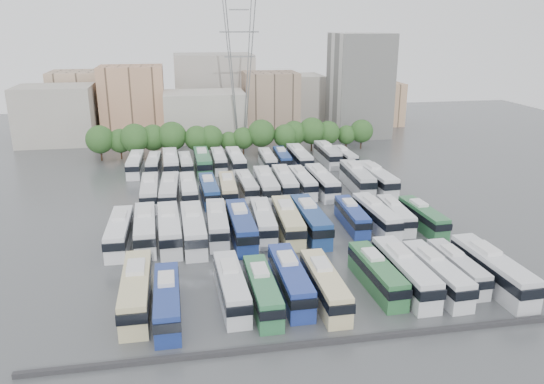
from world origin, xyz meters
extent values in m
plane|color=#424447|center=(0.00, 0.00, 0.00)|extent=(220.00, 220.00, 0.00)
cube|color=#2D2D30|center=(0.00, -33.00, 0.25)|extent=(56.00, 0.50, 0.50)
cylinder|color=black|center=(-29.54, 42.02, 1.26)|extent=(0.36, 0.36, 2.52)
sphere|color=#234C1E|center=(-29.54, 42.02, 4.68)|extent=(6.04, 6.04, 6.04)
cylinder|color=black|center=(-25.40, 42.75, 1.09)|extent=(0.36, 0.36, 2.18)
sphere|color=#234C1E|center=(-25.40, 42.75, 4.05)|extent=(5.23, 5.23, 5.23)
cylinder|color=black|center=(-22.19, 41.25, 1.30)|extent=(0.36, 0.36, 2.61)
sphere|color=#234C1E|center=(-22.19, 41.25, 4.84)|extent=(6.25, 6.25, 6.25)
cylinder|color=black|center=(-18.36, 42.83, 1.20)|extent=(0.36, 0.36, 2.40)
sphere|color=#234C1E|center=(-18.36, 42.83, 4.46)|extent=(5.77, 5.77, 5.77)
cylinder|color=black|center=(-14.23, 41.82, 1.31)|extent=(0.36, 0.36, 2.63)
sphere|color=#234C1E|center=(-14.23, 41.82, 4.88)|extent=(6.31, 6.31, 6.31)
cylinder|color=black|center=(-8.89, 41.32, 1.15)|extent=(0.36, 0.36, 2.31)
sphere|color=#234C1E|center=(-8.89, 41.32, 4.29)|extent=(5.54, 5.54, 5.54)
cylinder|color=black|center=(-5.84, 41.60, 1.14)|extent=(0.36, 0.36, 2.29)
sphere|color=#234C1E|center=(-5.84, 41.60, 4.25)|extent=(5.49, 5.49, 5.49)
cylinder|color=black|center=(-1.74, 42.19, 0.87)|extent=(0.36, 0.36, 1.73)
sphere|color=#234C1E|center=(-1.74, 42.19, 3.22)|extent=(4.16, 4.16, 4.16)
cylinder|color=black|center=(1.46, 41.90, 1.02)|extent=(0.36, 0.36, 2.04)
sphere|color=#234C1E|center=(1.46, 41.90, 3.79)|extent=(4.90, 4.90, 4.90)
cylinder|color=black|center=(5.58, 41.74, 1.29)|extent=(0.36, 0.36, 2.58)
sphere|color=#234C1E|center=(5.58, 41.74, 4.79)|extent=(6.19, 6.19, 6.19)
cylinder|color=black|center=(10.92, 41.17, 1.10)|extent=(0.36, 0.36, 2.20)
sphere|color=#234C1E|center=(10.92, 41.17, 4.09)|extent=(5.28, 5.28, 5.28)
cylinder|color=black|center=(13.41, 42.82, 1.17)|extent=(0.36, 0.36, 2.34)
sphere|color=#234C1E|center=(13.41, 42.82, 4.34)|extent=(5.61, 5.61, 5.61)
cylinder|color=black|center=(17.52, 42.52, 1.28)|extent=(0.36, 0.36, 2.56)
sphere|color=#234C1E|center=(17.52, 42.52, 4.76)|extent=(6.15, 6.15, 6.15)
cylinder|color=black|center=(21.46, 42.59, 1.13)|extent=(0.36, 0.36, 2.26)
sphere|color=#234C1E|center=(21.46, 42.59, 4.20)|extent=(5.42, 5.42, 5.42)
cylinder|color=black|center=(25.98, 42.84, 0.93)|extent=(0.36, 0.36, 1.86)
sphere|color=#234C1E|center=(25.98, 42.84, 3.45)|extent=(4.46, 4.46, 4.46)
cylinder|color=black|center=(29.64, 42.75, 1.13)|extent=(0.36, 0.36, 2.27)
sphere|color=#234C1E|center=(29.64, 42.75, 4.21)|extent=(5.44, 5.44, 5.44)
cube|color=#9E998E|center=(-42.00, 62.00, 7.00)|extent=(18.00, 14.00, 14.00)
cube|color=tan|center=(-24.00, 68.00, 9.00)|extent=(16.00, 12.00, 18.00)
cube|color=#ADA89E|center=(-6.00, 60.00, 6.00)|extent=(20.00, 14.00, 12.00)
cube|color=gray|center=(12.00, 66.00, 8.00)|extent=(14.00, 12.00, 16.00)
cube|color=gray|center=(-2.00, 80.00, 10.00)|extent=(22.00, 16.00, 20.00)
cube|color=tan|center=(-38.00, 78.00, 8.00)|extent=(16.00, 14.00, 16.00)
cube|color=#A39E93|center=(20.00, 78.00, 7.00)|extent=(18.00, 14.00, 14.00)
cube|color=tan|center=(44.00, 72.00, 6.00)|extent=(14.00, 12.00, 12.00)
cube|color=gray|center=(-14.00, 74.00, 5.00)|extent=(12.00, 10.00, 10.00)
cube|color=silver|center=(34.00, 58.00, 13.00)|extent=(14.00, 14.00, 26.00)
cylinder|color=slate|center=(0.00, 48.00, 17.00)|extent=(2.90, 2.91, 33.83)
cylinder|color=slate|center=(0.00, 52.00, 17.00)|extent=(2.90, 2.91, 33.83)
cylinder|color=slate|center=(4.00, 48.00, 17.00)|extent=(2.90, 2.91, 33.83)
cylinder|color=slate|center=(4.00, 52.00, 17.00)|extent=(2.90, 2.91, 33.83)
cube|color=slate|center=(2.00, 50.00, 31.28)|extent=(4.50, 0.30, 0.30)
cube|color=slate|center=(2.00, 50.00, 26.52)|extent=(9.00, 0.30, 0.30)
cube|color=slate|center=(2.00, 50.00, 21.08)|extent=(7.00, 0.30, 0.30)
cube|color=beige|center=(-18.19, -22.89, 1.86)|extent=(2.85, 13.15, 3.72)
cube|color=black|center=(-18.19, -23.06, 2.57)|extent=(2.99, 13.35, 1.09)
cube|color=silver|center=(-18.19, -21.25, 3.96)|extent=(1.88, 3.51, 0.48)
cube|color=navy|center=(-14.98, -25.29, 1.67)|extent=(2.62, 11.82, 3.34)
cube|color=black|center=(-14.98, -25.44, 2.31)|extent=(2.74, 12.00, 0.98)
cube|color=silver|center=(-15.00, -23.81, 3.56)|extent=(1.70, 3.16, 0.43)
cube|color=silver|center=(-8.21, -23.46, 1.69)|extent=(2.90, 11.98, 3.37)
cube|color=black|center=(-8.21, -23.61, 2.33)|extent=(3.03, 12.17, 0.99)
cube|color=silver|center=(-8.26, -21.97, 3.59)|extent=(1.79, 3.23, 0.44)
cube|color=#317347|center=(-5.07, -24.83, 1.65)|extent=(2.59, 11.64, 3.29)
cube|color=black|center=(-5.07, -24.98, 2.28)|extent=(2.71, 11.82, 0.97)
cube|color=silver|center=(-5.09, -23.38, 3.50)|extent=(1.68, 3.12, 0.43)
cube|color=navy|center=(-1.68, -23.18, 1.77)|extent=(2.75, 12.54, 3.55)
cube|color=black|center=(-1.68, -23.34, 2.45)|extent=(2.88, 12.73, 1.04)
cube|color=silver|center=(-1.69, -21.61, 3.78)|extent=(1.80, 3.35, 0.46)
cube|color=beige|center=(1.74, -24.97, 1.71)|extent=(2.61, 12.10, 3.43)
cube|color=black|center=(1.74, -25.12, 2.37)|extent=(2.73, 12.28, 1.01)
cube|color=silver|center=(1.73, -23.46, 3.65)|extent=(1.72, 3.23, 0.44)
cube|color=#2E6D3C|center=(8.30, -23.33, 1.66)|extent=(2.95, 11.81, 3.32)
cube|color=black|center=(8.30, -23.48, 2.30)|extent=(3.07, 11.99, 0.98)
cube|color=silver|center=(8.24, -21.87, 3.54)|extent=(1.78, 3.19, 0.43)
cube|color=silver|center=(11.43, -23.77, 1.84)|extent=(3.00, 13.04, 3.68)
cube|color=black|center=(11.43, -23.94, 2.54)|extent=(3.14, 13.24, 1.08)
cube|color=silver|center=(11.40, -22.15, 3.92)|extent=(1.90, 3.50, 0.48)
cube|color=silver|center=(14.87, -24.56, 1.71)|extent=(3.09, 12.16, 3.42)
cube|color=black|center=(14.88, -24.71, 2.36)|extent=(3.21, 12.35, 1.01)
cube|color=silver|center=(14.81, -23.05, 3.64)|extent=(1.85, 3.29, 0.44)
cube|color=silver|center=(18.21, -23.16, 1.52)|extent=(2.58, 10.79, 3.04)
cube|color=black|center=(18.21, -23.29, 2.10)|extent=(2.69, 10.96, 0.89)
cube|color=silver|center=(18.17, -21.82, 3.24)|extent=(1.60, 2.90, 0.39)
cube|color=silver|center=(21.41, -25.25, 1.89)|extent=(3.31, 13.45, 3.78)
cube|color=black|center=(21.41, -25.42, 2.62)|extent=(3.45, 13.65, 1.11)
cube|color=silver|center=(21.35, -23.58, 4.03)|extent=(2.02, 3.63, 0.49)
cube|color=white|center=(-21.43, -5.67, 1.76)|extent=(2.88, 12.50, 3.53)
cube|color=black|center=(-21.44, -5.82, 2.44)|extent=(3.01, 12.69, 1.04)
cube|color=silver|center=(-21.40, -4.11, 3.76)|extent=(1.83, 3.35, 0.46)
cube|color=silver|center=(-18.07, -5.18, 1.81)|extent=(3.21, 12.90, 3.63)
cube|color=black|center=(-18.06, -5.34, 2.51)|extent=(3.35, 13.10, 1.07)
cube|color=silver|center=(-18.13, -3.58, 3.86)|extent=(1.94, 3.48, 0.47)
cube|color=silver|center=(-14.83, -5.80, 1.86)|extent=(3.29, 13.21, 3.72)
cube|color=black|center=(-14.83, -5.97, 2.57)|extent=(3.43, 13.41, 1.09)
cube|color=silver|center=(-14.90, -4.17, 3.96)|extent=(1.99, 3.57, 0.48)
cube|color=silver|center=(-11.60, -6.49, 1.89)|extent=(3.10, 13.38, 3.78)
cube|color=black|center=(-11.60, -6.66, 2.61)|extent=(3.24, 13.58, 1.11)
cube|color=silver|center=(-11.64, -4.83, 4.02)|extent=(1.96, 3.59, 0.49)
cube|color=silver|center=(-8.21, -4.83, 1.76)|extent=(3.03, 12.52, 3.53)
cube|color=black|center=(-8.22, -4.98, 2.44)|extent=(3.16, 12.71, 1.04)
cube|color=silver|center=(-8.16, -3.27, 3.75)|extent=(1.87, 3.37, 0.46)
cube|color=navy|center=(-5.06, -6.62, 1.87)|extent=(2.92, 13.25, 3.75)
cube|color=black|center=(-5.06, -6.79, 2.59)|extent=(3.06, 13.45, 1.10)
cube|color=silver|center=(-5.07, -4.97, 3.99)|extent=(1.90, 3.54, 0.48)
cube|color=silver|center=(-1.70, -4.99, 1.72)|extent=(3.17, 12.29, 3.45)
cube|color=black|center=(-1.71, -5.14, 2.38)|extent=(3.30, 12.47, 1.01)
cube|color=silver|center=(-1.63, -3.47, 3.67)|extent=(1.88, 3.33, 0.45)
cube|color=#CCC28C|center=(1.67, -5.92, 1.84)|extent=(3.24, 13.10, 3.68)
cube|color=black|center=(1.67, -6.08, 2.55)|extent=(3.38, 13.30, 1.08)
cube|color=silver|center=(1.73, -4.30, 3.92)|extent=(1.97, 3.53, 0.48)
cube|color=navy|center=(4.86, -6.20, 1.89)|extent=(2.98, 13.38, 3.78)
cube|color=black|center=(4.87, -6.37, 2.61)|extent=(3.11, 13.58, 1.11)
cube|color=silver|center=(4.85, -4.53, 4.03)|extent=(1.93, 3.58, 0.49)
cube|color=navy|center=(11.55, -4.72, 1.56)|extent=(2.69, 11.11, 3.13)
cube|color=black|center=(11.55, -4.86, 2.16)|extent=(2.81, 11.27, 0.92)
cube|color=silver|center=(11.60, -3.34, 3.33)|extent=(1.66, 2.99, 0.40)
cube|color=silver|center=(14.91, -5.69, 1.74)|extent=(3.21, 12.36, 3.47)
cube|color=black|center=(14.92, -5.85, 2.40)|extent=(3.34, 12.55, 1.02)
cube|color=silver|center=(14.83, -4.16, 3.69)|extent=(1.89, 3.35, 0.45)
cube|color=silver|center=(18.11, -5.28, 1.53)|extent=(2.70, 10.86, 3.05)
cube|color=black|center=(18.11, -5.41, 2.11)|extent=(2.81, 11.02, 0.90)
cube|color=silver|center=(18.17, -3.93, 3.25)|extent=(1.63, 2.93, 0.40)
cube|color=#2C683D|center=(21.60, -7.04, 1.60)|extent=(2.98, 11.38, 3.19)
cube|color=black|center=(21.61, -7.18, 2.21)|extent=(3.10, 11.56, 0.94)
cube|color=silver|center=(21.53, -5.63, 3.40)|extent=(1.75, 3.09, 0.41)
cube|color=silver|center=(-18.09, 11.53, 1.79)|extent=(2.82, 12.65, 3.58)
cube|color=black|center=(-18.09, 11.38, 2.47)|extent=(2.95, 12.84, 1.05)
cube|color=silver|center=(-18.10, 13.11, 3.81)|extent=(1.82, 3.38, 0.46)
cube|color=silver|center=(-14.86, 11.01, 1.81)|extent=(3.19, 12.86, 3.62)
cube|color=black|center=(-14.86, 10.85, 2.50)|extent=(3.33, 13.06, 1.06)
cube|color=silver|center=(-14.80, 12.60, 3.85)|extent=(1.94, 3.47, 0.47)
cube|color=silver|center=(-11.70, 11.80, 1.66)|extent=(2.68, 11.76, 3.32)
cube|color=black|center=(-11.69, 11.65, 2.30)|extent=(2.80, 11.94, 0.98)
cube|color=silver|center=(-11.72, 13.26, 3.54)|extent=(1.71, 3.15, 0.43)
cube|color=navy|center=(-8.32, 11.00, 1.65)|extent=(2.87, 11.73, 3.30)
cube|color=black|center=(-8.32, 10.86, 2.28)|extent=(3.00, 11.91, 0.97)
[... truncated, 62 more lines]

